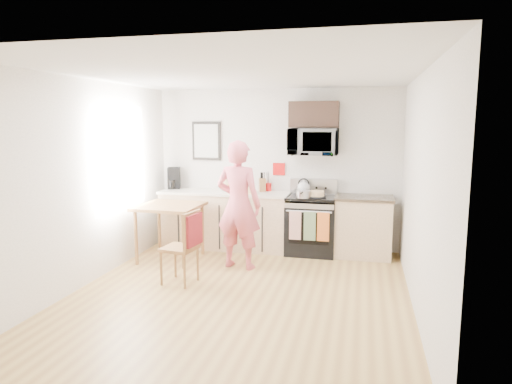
% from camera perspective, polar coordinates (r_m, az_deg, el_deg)
% --- Properties ---
extents(floor, '(4.60, 4.60, 0.00)m').
position_cam_1_polar(floor, '(5.65, -2.06, -12.67)').
color(floor, '#9E733D').
rests_on(floor, ground).
extents(back_wall, '(4.00, 0.04, 2.60)m').
position_cam_1_polar(back_wall, '(7.54, 2.53, 2.91)').
color(back_wall, beige).
rests_on(back_wall, floor).
extents(front_wall, '(4.00, 0.04, 2.60)m').
position_cam_1_polar(front_wall, '(3.20, -13.25, -5.19)').
color(front_wall, beige).
rests_on(front_wall, floor).
extents(left_wall, '(0.04, 4.60, 2.60)m').
position_cam_1_polar(left_wall, '(6.16, -20.39, 1.08)').
color(left_wall, beige).
rests_on(left_wall, floor).
extents(right_wall, '(0.04, 4.60, 2.60)m').
position_cam_1_polar(right_wall, '(5.16, 19.79, -0.25)').
color(right_wall, beige).
rests_on(right_wall, floor).
extents(ceiling, '(4.00, 4.60, 0.04)m').
position_cam_1_polar(ceiling, '(5.29, -2.22, 14.58)').
color(ceiling, silver).
rests_on(ceiling, back_wall).
extents(window, '(0.06, 1.40, 1.50)m').
position_cam_1_polar(window, '(6.79, -16.50, 4.04)').
color(window, white).
rests_on(window, left_wall).
extents(cabinet_left, '(2.10, 0.60, 0.90)m').
position_cam_1_polar(cabinet_left, '(7.58, -3.90, -3.59)').
color(cabinet_left, tan).
rests_on(cabinet_left, floor).
extents(countertop_left, '(2.14, 0.64, 0.04)m').
position_cam_1_polar(countertop_left, '(7.49, -3.94, -0.07)').
color(countertop_left, '#F1E5CF').
rests_on(countertop_left, cabinet_left).
extents(cabinet_right, '(0.84, 0.60, 0.90)m').
position_cam_1_polar(cabinet_right, '(7.25, 13.23, -4.36)').
color(cabinet_right, tan).
rests_on(cabinet_right, floor).
extents(countertop_right, '(0.88, 0.64, 0.04)m').
position_cam_1_polar(countertop_right, '(7.16, 13.36, -0.69)').
color(countertop_right, black).
rests_on(countertop_right, cabinet_right).
extents(range, '(0.76, 0.70, 1.16)m').
position_cam_1_polar(range, '(7.27, 6.90, -4.26)').
color(range, black).
rests_on(range, floor).
extents(microwave, '(0.76, 0.51, 0.42)m').
position_cam_1_polar(microwave, '(7.20, 7.19, 6.25)').
color(microwave, '#ACACB0').
rests_on(microwave, back_wall).
extents(upper_cabinet, '(0.76, 0.35, 0.40)m').
position_cam_1_polar(upper_cabinet, '(7.24, 7.29, 9.58)').
color(upper_cabinet, black).
rests_on(upper_cabinet, back_wall).
extents(wall_art, '(0.50, 0.04, 0.65)m').
position_cam_1_polar(wall_art, '(7.80, -6.22, 6.37)').
color(wall_art, black).
rests_on(wall_art, back_wall).
extents(wall_trivet, '(0.20, 0.02, 0.20)m').
position_cam_1_polar(wall_trivet, '(7.52, 2.89, 2.89)').
color(wall_trivet, '#A90E0E').
rests_on(wall_trivet, back_wall).
extents(person, '(0.72, 0.53, 1.82)m').
position_cam_1_polar(person, '(6.42, -2.20, -1.62)').
color(person, '#D33A53').
rests_on(person, floor).
extents(dining_table, '(0.90, 0.90, 0.84)m').
position_cam_1_polar(dining_table, '(6.95, -10.72, -2.37)').
color(dining_table, brown).
rests_on(dining_table, floor).
extents(chair, '(0.49, 0.45, 0.95)m').
position_cam_1_polar(chair, '(5.86, -8.47, -5.67)').
color(chair, brown).
rests_on(chair, floor).
extents(knife_block, '(0.14, 0.16, 0.22)m').
position_cam_1_polar(knife_block, '(7.46, 0.79, 0.91)').
color(knife_block, brown).
rests_on(knife_block, countertop_left).
extents(utensil_crock, '(0.11, 0.11, 0.32)m').
position_cam_1_polar(utensil_crock, '(7.50, 1.55, 1.10)').
color(utensil_crock, '#A90E0E').
rests_on(utensil_crock, countertop_left).
extents(fruit_bowl, '(0.25, 0.25, 0.10)m').
position_cam_1_polar(fruit_bowl, '(7.51, -3.76, 0.41)').
color(fruit_bowl, silver).
rests_on(fruit_bowl, countertop_left).
extents(milk_carton, '(0.09, 0.09, 0.23)m').
position_cam_1_polar(milk_carton, '(7.55, -3.78, 1.03)').
color(milk_carton, tan).
rests_on(milk_carton, countertop_left).
extents(coffee_maker, '(0.27, 0.33, 0.36)m').
position_cam_1_polar(coffee_maker, '(7.92, -10.25, 1.66)').
color(coffee_maker, black).
rests_on(coffee_maker, countertop_left).
extents(bread_bag, '(0.30, 0.17, 0.10)m').
position_cam_1_polar(bread_bag, '(7.22, -1.35, 0.20)').
color(bread_bag, '#DEB774').
rests_on(bread_bag, countertop_left).
extents(cake, '(0.29, 0.29, 0.10)m').
position_cam_1_polar(cake, '(7.04, 7.55, -0.27)').
color(cake, black).
rests_on(cake, range).
extents(kettle, '(0.20, 0.20, 0.26)m').
position_cam_1_polar(kettle, '(7.29, 5.97, 0.58)').
color(kettle, silver).
rests_on(kettle, range).
extents(pot, '(0.22, 0.38, 0.11)m').
position_cam_1_polar(pot, '(6.96, 5.92, -0.26)').
color(pot, '#ACACB0').
rests_on(pot, range).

